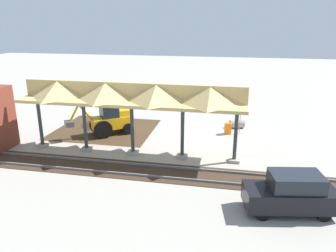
# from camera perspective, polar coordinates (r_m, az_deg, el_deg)

# --- Properties ---
(ground_plane) EXTENTS (120.00, 120.00, 0.00)m
(ground_plane) POSITION_cam_1_polar(r_m,az_deg,el_deg) (25.73, 5.11, -1.93)
(ground_plane) COLOR #9E998E
(dirt_work_zone) EXTENTS (8.01, 7.00, 0.01)m
(dirt_work_zone) POSITION_cam_1_polar(r_m,az_deg,el_deg) (27.94, -10.83, -0.56)
(dirt_work_zone) COLOR #42301E
(dirt_work_zone) RESTS_ON ground
(platform_canopy) EXTENTS (14.78, 3.20, 4.90)m
(platform_canopy) POSITION_cam_1_polar(r_m,az_deg,el_deg) (21.37, -6.46, 5.53)
(platform_canopy) COLOR #9E998E
(platform_canopy) RESTS_ON ground
(rail_tracks) EXTENTS (60.00, 2.58, 0.15)m
(rail_tracks) POSITION_cam_1_polar(r_m,az_deg,el_deg) (19.57, 2.90, -8.41)
(rail_tracks) COLOR slate
(rail_tracks) RESTS_ON ground
(stop_sign) EXTENTS (0.67, 0.41, 2.34)m
(stop_sign) POSITION_cam_1_polar(r_m,az_deg,el_deg) (26.48, 12.50, 2.11)
(stop_sign) COLOR gray
(stop_sign) RESTS_ON ground
(backhoe) EXTENTS (4.81, 4.13, 2.82)m
(backhoe) POSITION_cam_1_polar(r_m,az_deg,el_deg) (26.33, -10.02, 1.23)
(backhoe) COLOR orange
(backhoe) RESTS_ON ground
(dirt_mound) EXTENTS (6.12, 6.12, 1.43)m
(dirt_mound) POSITION_cam_1_polar(r_m,az_deg,el_deg) (29.15, -11.98, 0.13)
(dirt_mound) COLOR #42301E
(dirt_mound) RESTS_ON ground
(concrete_pipe) EXTENTS (1.33, 1.01, 0.71)m
(concrete_pipe) POSITION_cam_1_polar(r_m,az_deg,el_deg) (28.31, 11.89, 0.37)
(concrete_pipe) COLOR #9E9384
(concrete_pipe) RESTS_ON ground
(distant_parked_car) EXTENTS (4.44, 2.43, 1.98)m
(distant_parked_car) POSITION_cam_1_polar(r_m,az_deg,el_deg) (16.67, 20.66, -10.91)
(distant_parked_car) COLOR black
(distant_parked_car) RESTS_ON ground
(traffic_barrel) EXTENTS (0.56, 0.56, 0.90)m
(traffic_barrel) POSITION_cam_1_polar(r_m,az_deg,el_deg) (26.64, 10.38, -0.44)
(traffic_barrel) COLOR orange
(traffic_barrel) RESTS_ON ground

